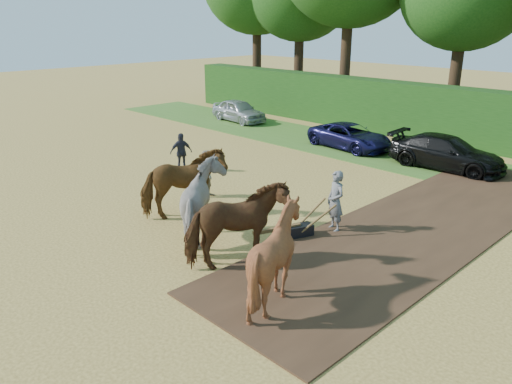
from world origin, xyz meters
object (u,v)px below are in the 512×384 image
Objects in this scene: parked_cars at (504,163)px; spectator_near at (208,174)px; spectator_far at (181,152)px; plough_team at (224,214)px.

spectator_near is at bearing -124.05° from parked_cars.
spectator_near is 3.70m from spectator_far.
plough_team is at bearing -102.84° from parked_cars.
spectator_near is 1.06× the size of spectator_far.
spectator_far is (-3.47, 1.29, -0.05)m from spectator_near.
plough_team is (7.45, -3.95, 0.32)m from spectator_far.
parked_cars is at bearing -29.97° from spectator_near.
spectator_far is at bearing 73.72° from spectator_near.
plough_team is 13.23m from parked_cars.
plough_team reaches higher than spectator_near.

